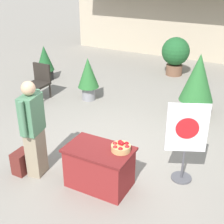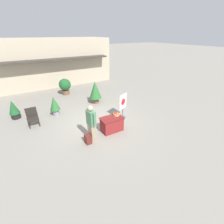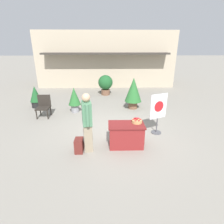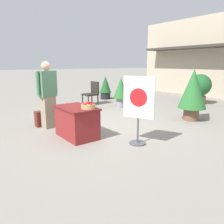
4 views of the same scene
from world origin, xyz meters
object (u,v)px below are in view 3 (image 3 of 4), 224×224
at_px(backpack, 79,145).
at_px(potted_plant_far_left, 35,96).
at_px(poster_board, 158,112).
at_px(display_table, 126,135).
at_px(potted_plant_near_left, 133,91).
at_px(patio_chair, 44,105).
at_px(potted_plant_far_right, 74,98).
at_px(potted_plant_near_right, 105,84).
at_px(person_visitor, 87,122).
at_px(apple_basket, 137,121).

distance_m(backpack, potted_plant_far_left, 5.06).
bearing_deg(poster_board, potted_plant_far_left, -143.40).
height_order(display_table, backpack, display_table).
height_order(display_table, potted_plant_near_left, potted_plant_near_left).
height_order(patio_chair, potted_plant_near_left, potted_plant_near_left).
height_order(display_table, potted_plant_far_left, potted_plant_far_left).
relative_size(backpack, patio_chair, 0.44).
bearing_deg(potted_plant_far_right, potted_plant_near_left, 9.13).
relative_size(backpack, potted_plant_far_right, 0.35).
xyz_separation_m(potted_plant_far_left, potted_plant_near_left, (4.94, -0.31, 0.31)).
bearing_deg(potted_plant_near_right, backpack, -96.28).
distance_m(backpack, potted_plant_far_right, 3.52).
relative_size(person_visitor, potted_plant_near_right, 1.38).
bearing_deg(patio_chair, apple_basket, 56.42).
distance_m(display_table, person_visitor, 1.30).
distance_m(display_table, potted_plant_far_left, 5.73).
height_order(apple_basket, poster_board, poster_board).
distance_m(person_visitor, patio_chair, 3.59).
bearing_deg(potted_plant_far_left, potted_plant_near_left, -3.57).
height_order(poster_board, potted_plant_near_right, poster_board).
height_order(poster_board, patio_chair, poster_board).
bearing_deg(potted_plant_near_right, potted_plant_far_right, -114.27).
bearing_deg(poster_board, backpack, -90.41).
xyz_separation_m(poster_board, potted_plant_far_right, (-3.32, 2.26, -0.14)).
relative_size(apple_basket, potted_plant_near_right, 0.25).
distance_m(potted_plant_far_right, potted_plant_near_left, 2.88).
height_order(patio_chair, potted_plant_far_right, potted_plant_far_right).
xyz_separation_m(poster_board, potted_plant_near_left, (-0.49, 2.72, 0.07)).
bearing_deg(potted_plant_near_left, backpack, -118.79).
distance_m(patio_chair, potted_plant_near_left, 4.23).
bearing_deg(poster_board, apple_basket, -74.77).
bearing_deg(potted_plant_far_left, patio_chair, -56.86).
xyz_separation_m(apple_basket, person_visitor, (-1.50, -0.34, 0.11)).
bearing_deg(person_visitor, potted_plant_far_right, 95.51).
height_order(potted_plant_far_right, potted_plant_far_left, potted_plant_far_right).
bearing_deg(apple_basket, poster_board, 39.48).
height_order(display_table, apple_basket, apple_basket).
bearing_deg(potted_plant_near_right, patio_chair, -126.05).
xyz_separation_m(backpack, potted_plant_near_right, (0.73, 6.59, 0.53)).
bearing_deg(backpack, poster_board, 23.85).
distance_m(poster_board, potted_plant_far_right, 4.02).
relative_size(poster_board, potted_plant_far_right, 1.23).
relative_size(poster_board, potted_plant_far_left, 1.31).
bearing_deg(potted_plant_far_left, apple_basket, -39.20).
bearing_deg(patio_chair, display_table, 52.59).
relative_size(apple_basket, potted_plant_far_right, 0.27).
distance_m(display_table, potted_plant_near_right, 6.31).
height_order(person_visitor, potted_plant_far_right, person_visitor).
xyz_separation_m(person_visitor, poster_board, (2.35, 1.04, -0.08)).
bearing_deg(display_table, person_visitor, -169.18).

